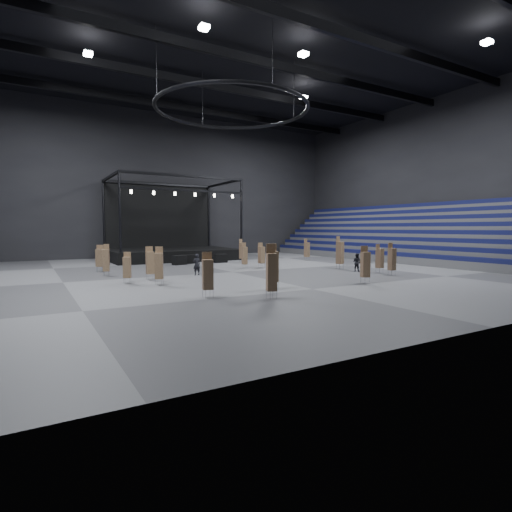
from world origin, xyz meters
TOP-DOWN VIEW (x-y plane):
  - floor at (0.00, 0.00)m, footprint 50.00×50.00m
  - ceiling at (0.00, 0.00)m, footprint 50.00×42.00m
  - wall_back at (0.00, 21.00)m, footprint 50.00×0.20m
  - wall_front at (0.00, -21.00)m, footprint 50.00×0.20m
  - wall_right at (25.00, 0.00)m, footprint 0.20×42.00m
  - bleachers_right at (22.94, 0.00)m, footprint 7.20×40.00m
  - stage at (0.00, 16.24)m, footprint 14.00×10.00m
  - truss_ring at (-0.00, 0.00)m, footprint 12.30×12.30m
  - roof_girders at (0.00, -0.00)m, footprint 49.00×30.35m
  - floodlights at (0.00, -4.00)m, footprint 28.60×16.60m
  - flight_case_left at (-1.57, 8.44)m, footprint 1.52×1.06m
  - flight_case_mid at (-0.33, 9.33)m, footprint 1.37×0.77m
  - flight_case_right at (2.93, 8.62)m, footprint 1.36×0.73m
  - chair_stack_0 at (3.92, 1.99)m, footprint 0.51×0.51m
  - chair_stack_1 at (5.14, 8.01)m, footprint 0.62×0.62m
  - chair_stack_2 at (9.34, -2.39)m, footprint 0.67×0.67m
  - chair_stack_3 at (-8.94, -2.72)m, footprint 0.60×0.60m
  - chair_stack_4 at (-7.16, -1.60)m, footprint 0.53×0.53m
  - chair_stack_5 at (-2.03, -9.35)m, footprint 0.65×0.65m
  - chair_stack_6 at (12.43, 6.41)m, footprint 0.58×0.58m
  - chair_stack_7 at (9.86, -6.46)m, footprint 0.56×0.56m
  - chair_stack_8 at (2.36, 2.32)m, footprint 0.44×0.44m
  - chair_stack_9 at (9.55, -7.96)m, footprint 0.47×0.47m
  - chair_stack_10 at (-9.35, 5.61)m, footprint 0.68×0.68m
  - chair_stack_11 at (-9.37, 2.38)m, footprint 0.55×0.55m
  - chair_stack_12 at (4.47, -10.24)m, footprint 0.63×0.63m
  - chair_stack_13 at (-7.36, -4.43)m, footprint 0.63×0.63m
  - chair_stack_14 at (-3.81, -11.99)m, footprint 0.61×0.61m
  - chair_stack_15 at (-6.49, -10.11)m, footprint 0.64×0.64m
  - man_center at (-3.32, -0.56)m, footprint 0.62×0.44m
  - crew_member at (9.15, -4.68)m, footprint 0.73×0.84m

SIDE VIEW (x-z plane):
  - floor at x=0.00m, z-range 0.00..0.00m
  - flight_case_mid at x=-0.33m, z-range 0.00..0.88m
  - flight_case_right at x=2.93m, z-range 0.00..0.88m
  - flight_case_left at x=-1.57m, z-range 0.00..0.92m
  - crew_member at x=9.15m, z-range 0.00..1.50m
  - man_center at x=-3.32m, z-range 0.00..1.63m
  - chair_stack_3 at x=-8.94m, z-range 0.07..2.12m
  - chair_stack_8 at x=2.36m, z-range 0.02..2.32m
  - chair_stack_10 at x=-9.35m, z-range 0.08..2.29m
  - chair_stack_0 at x=3.92m, z-range 0.06..2.33m
  - chair_stack_11 at x=-9.37m, z-range 0.02..2.41m
  - chair_stack_7 at x=9.86m, z-range 0.06..2.38m
  - chair_stack_4 at x=-7.16m, z-range 0.07..2.39m
  - chair_stack_15 at x=-6.49m, z-range 0.07..2.42m
  - chair_stack_6 at x=12.43m, z-range 0.04..2.45m
  - chair_stack_13 at x=-7.36m, z-range 0.05..2.47m
  - chair_stack_1 at x=5.14m, z-range 0.04..2.49m
  - chair_stack_12 at x=4.47m, z-range 0.05..2.48m
  - chair_stack_9 at x=9.55m, z-range 0.03..2.51m
  - chair_stack_5 at x=-2.03m, z-range 0.05..2.72m
  - chair_stack_14 at x=-3.81m, z-range 0.02..2.80m
  - stage at x=0.00m, z-range -3.15..6.05m
  - chair_stack_2 at x=9.34m, z-range 0.03..2.90m
  - bleachers_right at x=22.94m, z-range -1.47..4.93m
  - wall_back at x=0.00m, z-range 0.00..18.00m
  - wall_front at x=0.00m, z-range 0.00..18.00m
  - wall_right at x=25.00m, z-range 0.00..18.00m
  - truss_ring at x=0.00m, z-range 10.43..15.58m
  - floodlights at x=0.00m, z-range 16.48..16.73m
  - roof_girders at x=0.00m, z-range 16.85..17.55m
  - ceiling at x=0.00m, z-range 17.90..18.10m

